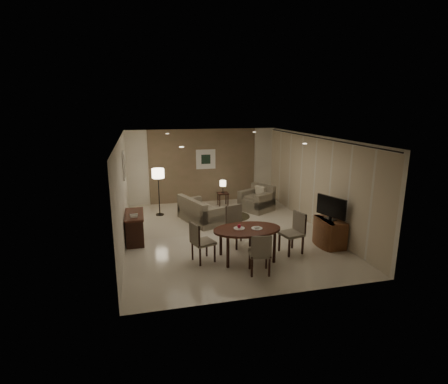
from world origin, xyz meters
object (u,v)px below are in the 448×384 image
object	(u,v)px
chair_far	(239,226)
side_table	(223,199)
chair_right	(291,233)
armchair	(256,198)
sofa	(201,210)
chair_left	(203,242)
tv_cabinet	(330,232)
chair_near	(260,253)
console_desk	(135,227)
dining_table	(247,244)
floor_lamp	(159,192)

from	to	relation	value
chair_far	side_table	distance (m)	3.71
chair_right	armchair	bearing A→B (deg)	161.73
armchair	chair_right	bearing A→B (deg)	-36.25
chair_far	sofa	bearing A→B (deg)	88.44
side_table	chair_far	bearing A→B (deg)	-97.08
chair_far	chair_left	bearing A→B (deg)	-163.98
tv_cabinet	sofa	world-z (taller)	sofa
tv_cabinet	chair_far	distance (m)	2.36
sofa	chair_near	bearing A→B (deg)	169.46
chair_far	side_table	xyz separation A→B (m)	(0.46, 3.67, -0.28)
chair_near	chair_far	world-z (taller)	chair_far
chair_near	chair_left	distance (m)	1.37
console_desk	chair_left	size ratio (longest dim) A/B	1.26
tv_cabinet	dining_table	distance (m)	2.35
chair_far	side_table	size ratio (longest dim) A/B	2.15
chair_near	dining_table	bearing A→B (deg)	-75.73
dining_table	sofa	bearing A→B (deg)	101.09
chair_right	dining_table	bearing A→B (deg)	-98.97
chair_left	sofa	distance (m)	2.86
tv_cabinet	chair_left	bearing A→B (deg)	-177.10
tv_cabinet	floor_lamp	world-z (taller)	floor_lamp
side_table	dining_table	bearing A→B (deg)	-96.29
sofa	console_desk	bearing A→B (deg)	99.96
armchair	side_table	xyz separation A→B (m)	(-0.99, 0.82, -0.19)
chair_far	chair_right	size ratio (longest dim) A/B	1.03
chair_right	sofa	bearing A→B (deg)	-161.80
chair_left	floor_lamp	bearing A→B (deg)	-7.03
side_table	floor_lamp	distance (m)	2.42
armchair	chair_near	bearing A→B (deg)	-48.98
chair_far	chair_left	size ratio (longest dim) A/B	1.08
chair_left	chair_right	xyz separation A→B (m)	(2.17, -0.03, 0.03)
chair_near	side_table	size ratio (longest dim) A/B	1.93
dining_table	armchair	bearing A→B (deg)	67.99
chair_left	armchair	bearing A→B (deg)	-53.64
chair_far	sofa	world-z (taller)	chair_far
console_desk	chair_far	distance (m)	2.78
chair_far	floor_lamp	world-z (taller)	floor_lamp
chair_left	console_desk	bearing A→B (deg)	24.26
chair_right	floor_lamp	xyz separation A→B (m)	(-2.95, 3.84, 0.27)
chair_near	floor_lamp	bearing A→B (deg)	-57.97
console_desk	dining_table	distance (m)	3.12
chair_far	floor_lamp	bearing A→B (deg)	102.79
chair_right	armchair	distance (m)	3.61
tv_cabinet	armchair	size ratio (longest dim) A/B	0.94
dining_table	side_table	distance (m)	4.53
armchair	side_table	world-z (taller)	armchair
sofa	floor_lamp	size ratio (longest dim) A/B	1.05
console_desk	chair_left	world-z (taller)	chair_left
chair_right	tv_cabinet	bearing A→B (deg)	86.86
console_desk	tv_cabinet	distance (m)	5.11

